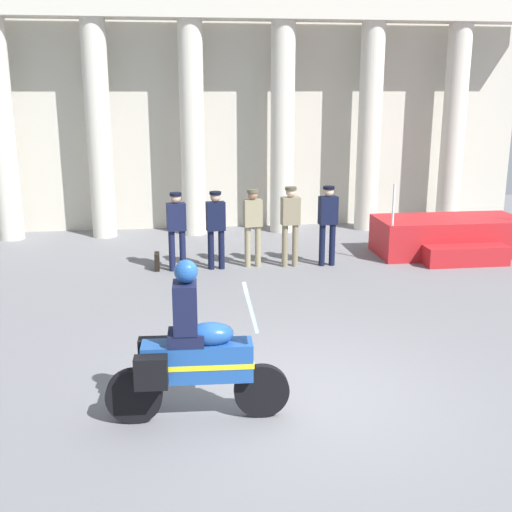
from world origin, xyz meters
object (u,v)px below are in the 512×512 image
at_px(motorcycle_with_rider, 191,355).
at_px(briefcase_on_ground, 157,262).
at_px(officer_in_row_0, 177,225).
at_px(officer_in_row_1, 216,224).
at_px(officer_in_row_2, 253,222).
at_px(reviewing_stand, 449,237).
at_px(officer_in_row_4, 328,219).
at_px(officer_in_row_3, 290,220).

height_order(motorcycle_with_rider, briefcase_on_ground, motorcycle_with_rider).
height_order(officer_in_row_0, officer_in_row_1, officer_in_row_1).
relative_size(officer_in_row_0, officer_in_row_2, 0.99).
bearing_deg(motorcycle_with_rider, officer_in_row_0, 93.47).
xyz_separation_m(reviewing_stand, motorcycle_with_rider, (-6.04, -6.73, 0.39)).
height_order(officer_in_row_2, officer_in_row_4, officer_in_row_4).
relative_size(reviewing_stand, officer_in_row_3, 1.92).
relative_size(reviewing_stand, officer_in_row_0, 2.00).
xyz_separation_m(officer_in_row_0, officer_in_row_1, (0.81, 0.03, -0.00)).
relative_size(officer_in_row_1, officer_in_row_2, 0.99).
bearing_deg(officer_in_row_1, officer_in_row_3, 172.94).
distance_m(officer_in_row_3, briefcase_on_ground, 2.92).
bearing_deg(officer_in_row_1, officer_in_row_4, 172.35).
xyz_separation_m(officer_in_row_0, motorcycle_with_rider, (0.10, -6.20, -0.17)).
relative_size(reviewing_stand, officer_in_row_1, 2.00).
bearing_deg(officer_in_row_3, briefcase_on_ground, -8.77).
bearing_deg(officer_in_row_3, officer_in_row_2, -13.72).
bearing_deg(officer_in_row_4, reviewing_stand, -176.78).
bearing_deg(officer_in_row_1, motorcycle_with_rider, 76.62).
bearing_deg(reviewing_stand, officer_in_row_1, -174.64).
distance_m(officer_in_row_3, motorcycle_with_rider, 6.63).
relative_size(officer_in_row_4, briefcase_on_ground, 4.74).
bearing_deg(officer_in_row_4, motorcycle_with_rider, 56.73).
height_order(officer_in_row_1, officer_in_row_2, officer_in_row_2).
bearing_deg(officer_in_row_4, officer_in_row_2, -11.24).
bearing_deg(officer_in_row_0, officer_in_row_2, 177.31).
distance_m(officer_in_row_1, officer_in_row_4, 2.36).
relative_size(officer_in_row_0, motorcycle_with_rider, 0.78).
height_order(officer_in_row_0, briefcase_on_ground, officer_in_row_0).
xyz_separation_m(reviewing_stand, officer_in_row_2, (-4.55, -0.41, 0.58)).
xyz_separation_m(officer_in_row_4, briefcase_on_ground, (-3.60, 0.12, -0.83)).
bearing_deg(briefcase_on_ground, officer_in_row_0, -14.97).
distance_m(officer_in_row_4, briefcase_on_ground, 3.70).
xyz_separation_m(officer_in_row_1, officer_in_row_4, (2.36, -0.03, 0.04)).
bearing_deg(officer_in_row_2, officer_in_row_1, -0.37).
xyz_separation_m(officer_in_row_1, briefcase_on_ground, (-1.23, 0.09, -0.79)).
relative_size(officer_in_row_2, motorcycle_with_rider, 0.79).
bearing_deg(motorcycle_with_rider, officer_in_row_3, 72.49).
bearing_deg(officer_in_row_0, officer_in_row_4, 173.04).
height_order(officer_in_row_2, motorcycle_with_rider, motorcycle_with_rider).
bearing_deg(briefcase_on_ground, reviewing_stand, 3.61).
distance_m(officer_in_row_0, briefcase_on_ground, 0.90).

